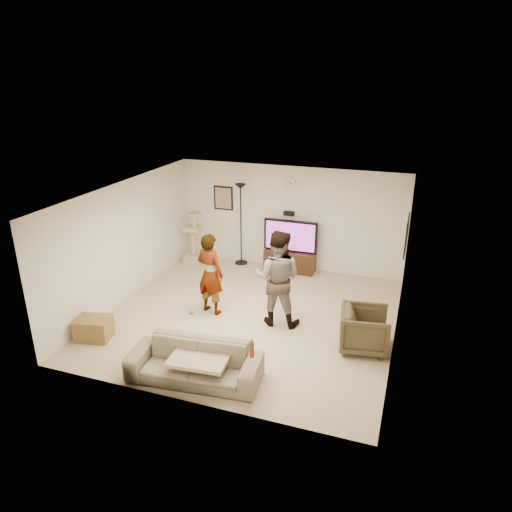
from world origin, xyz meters
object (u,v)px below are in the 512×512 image
(tv_stand, at_px, (290,261))
(tv, at_px, (290,236))
(person_left, at_px, (210,274))
(beer_bottle, at_px, (252,350))
(cat_tree, at_px, (193,237))
(side_table, at_px, (94,328))
(floor_lamp, at_px, (241,225))
(armchair, at_px, (364,330))
(person_right, at_px, (277,278))
(sofa, at_px, (195,362))

(tv_stand, relative_size, tv, 0.94)
(person_left, height_order, beer_bottle, person_left)
(cat_tree, relative_size, side_table, 2.20)
(tv_stand, bearing_deg, floor_lamp, 177.98)
(armchair, bearing_deg, person_right, 67.91)
(tv_stand, bearing_deg, person_left, -109.72)
(tv_stand, relative_size, side_table, 2.01)
(person_left, relative_size, beer_bottle, 6.63)
(floor_lamp, xyz_separation_m, cat_tree, (-1.17, -0.33, -0.35))
(tv_stand, distance_m, cat_tree, 2.50)
(cat_tree, relative_size, person_right, 0.71)
(person_right, relative_size, armchair, 2.27)
(side_table, bearing_deg, armchair, 15.27)
(tv_stand, height_order, side_table, tv_stand)
(floor_lamp, distance_m, person_left, 2.65)
(floor_lamp, distance_m, person_right, 3.12)
(floor_lamp, relative_size, person_right, 1.09)
(side_table, bearing_deg, person_left, 46.14)
(floor_lamp, xyz_separation_m, side_table, (-1.23, -4.26, -0.82))
(tv_stand, relative_size, armchair, 1.47)
(side_table, bearing_deg, tv, 59.30)
(tv, relative_size, person_right, 0.69)
(cat_tree, relative_size, armchair, 1.62)
(cat_tree, bearing_deg, sofa, -63.45)
(tv, relative_size, sofa, 0.62)
(sofa, bearing_deg, floor_lamp, 96.38)
(armchair, bearing_deg, cat_tree, 50.87)
(tv_stand, bearing_deg, cat_tree, -173.34)
(beer_bottle, bearing_deg, cat_tree, 125.58)
(tv, height_order, armchair, tv)
(sofa, distance_m, side_table, 2.33)
(side_table, bearing_deg, beer_bottle, -8.68)
(cat_tree, bearing_deg, side_table, -90.87)
(cat_tree, distance_m, sofa, 4.96)
(cat_tree, xyz_separation_m, person_right, (2.90, -2.27, 0.27))
(tv_stand, xyz_separation_m, sofa, (-0.23, -4.71, 0.05))
(floor_lamp, bearing_deg, person_right, -56.34)
(tv, bearing_deg, person_right, -79.97)
(tv, relative_size, armchair, 1.57)
(cat_tree, height_order, armchair, cat_tree)
(cat_tree, height_order, person_right, person_right)
(armchair, distance_m, side_table, 4.83)
(armchair, bearing_deg, floor_lamp, 39.86)
(person_right, height_order, sofa, person_right)
(person_left, bearing_deg, beer_bottle, 142.65)
(person_left, distance_m, armchair, 3.13)
(tv, relative_size, person_left, 0.78)
(person_right, distance_m, armchair, 1.84)
(armchair, bearing_deg, side_table, 96.18)
(person_left, xyz_separation_m, armchair, (3.08, -0.37, -0.46))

